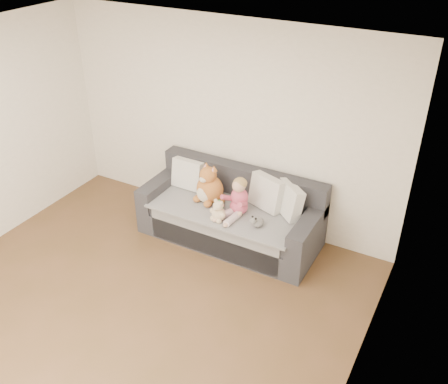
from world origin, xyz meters
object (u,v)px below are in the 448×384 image
at_px(plush_cat, 209,187).
at_px(sippy_cup, 219,204).
at_px(sofa, 231,216).
at_px(toddler, 237,200).
at_px(teddy_bear, 218,212).

bearing_deg(plush_cat, sippy_cup, -15.17).
height_order(sofa, plush_cat, plush_cat).
xyz_separation_m(sofa, toddler, (0.15, -0.15, 0.36)).
height_order(toddler, plush_cat, plush_cat).
distance_m(sofa, sippy_cup, 0.29).
relative_size(toddler, teddy_bear, 1.76).
distance_m(sofa, plush_cat, 0.46).
bearing_deg(sofa, toddler, -44.02).
height_order(toddler, teddy_bear, toddler).
relative_size(sofa, toddler, 4.58).
relative_size(plush_cat, sippy_cup, 4.03).
xyz_separation_m(sofa, plush_cat, (-0.29, -0.05, 0.35)).
distance_m(plush_cat, teddy_bear, 0.46).
bearing_deg(teddy_bear, toddler, 70.00).
height_order(plush_cat, teddy_bear, plush_cat).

